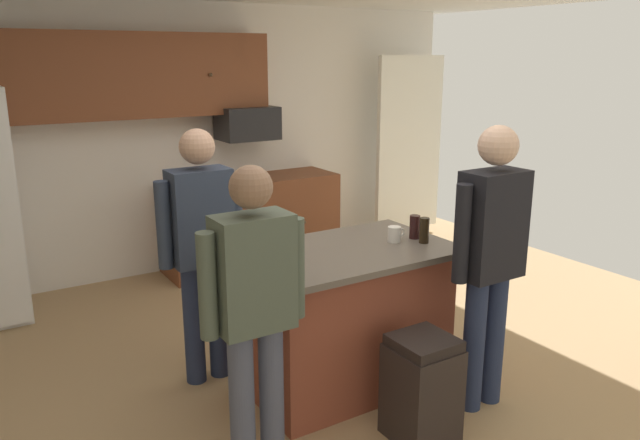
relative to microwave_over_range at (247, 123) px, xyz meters
name	(u,v)px	position (x,y,z in m)	size (l,w,h in m)	color
floor	(336,381)	(-0.60, -2.50, -1.45)	(7.04, 7.04, 0.00)	tan
back_wall	(179,139)	(-0.60, 0.30, -0.15)	(6.40, 0.10, 2.60)	white
french_door_window_panel	(409,145)	(2.00, -0.10, -0.35)	(0.90, 0.06, 2.00)	white
cabinet_run_upper	(140,75)	(-1.00, 0.10, 0.48)	(2.40, 0.38, 0.75)	brown
cabinet_run_lower	(251,221)	(0.00, -0.02, -1.00)	(1.80, 0.63, 0.90)	brown
microwave_over_range	(247,123)	(0.00, 0.00, 0.00)	(0.56, 0.40, 0.32)	black
kitchen_island	(345,317)	(-0.57, -2.56, -0.98)	(1.36, 0.87, 0.93)	brown
person_elder_center	(254,302)	(-1.42, -3.00, -0.53)	(0.57, 0.22, 1.60)	#4C5166
person_guest_left	(202,240)	(-1.30, -2.00, -0.49)	(0.57, 0.22, 1.67)	#232D4C
person_guest_right	(491,250)	(0.01, -3.21, -0.45)	(0.57, 0.23, 1.73)	#232D4C
glass_stout_tall	(415,227)	(-0.05, -2.60, -0.44)	(0.07, 0.07, 0.16)	black
glass_dark_ale	(424,230)	(-0.07, -2.71, -0.44)	(0.06, 0.06, 0.17)	black
mug_ceramic_white	(395,234)	(-0.21, -2.59, -0.47)	(0.13, 0.08, 0.10)	white
trash_bin	(422,388)	(-0.54, -3.27, -1.15)	(0.34, 0.34, 0.61)	black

